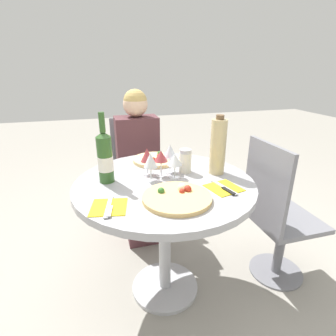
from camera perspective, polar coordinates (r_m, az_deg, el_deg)
ground_plane at (r=1.81m, az=-0.65°, el=-24.56°), size 12.00×12.00×0.00m
dining_table at (r=1.44m, az=-0.75°, el=-7.12°), size 0.95×0.95×0.74m
chair_behind_diner at (r=2.24m, az=-6.71°, el=-1.66°), size 0.38×0.38×0.91m
seated_diner at (r=2.08m, az=-6.18°, el=-0.88°), size 0.32×0.42×1.15m
chair_empty_side at (r=1.76m, az=22.48°, el=-10.00°), size 0.38×0.38×0.91m
pizza_large at (r=1.19m, az=1.97°, el=-6.31°), size 0.32×0.32×0.05m
pizza_small_far at (r=1.66m, az=-2.87°, el=1.82°), size 0.28×0.28×0.05m
wine_bottle at (r=1.37m, az=-13.54°, el=2.26°), size 0.08×0.08×0.36m
tall_carafe at (r=1.46m, az=10.84°, el=4.62°), size 0.09×0.09×0.33m
sugar_shaker at (r=1.48m, az=3.77°, el=1.55°), size 0.07×0.07×0.13m
wine_glass_back_right at (r=1.46m, az=0.44°, el=3.62°), size 0.07×0.07×0.16m
wine_glass_back_left at (r=1.44m, az=-4.58°, el=2.71°), size 0.07×0.07×0.15m
wine_glass_front_right at (r=1.39m, az=1.48°, el=1.74°), size 0.08×0.08×0.14m
wine_glass_center at (r=1.41m, az=-1.61°, el=2.50°), size 0.07×0.07×0.15m
wine_glass_front_left at (r=1.35m, az=-3.82°, el=1.62°), size 0.07×0.07×0.15m
place_setting_left at (r=1.16m, az=-12.77°, el=-8.31°), size 0.18×0.19×0.01m
place_setting_right at (r=1.33m, az=12.11°, el=-4.25°), size 0.18×0.19×0.01m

